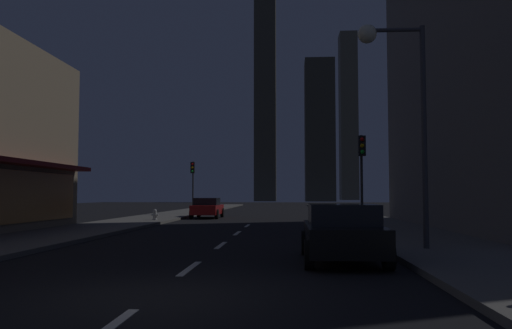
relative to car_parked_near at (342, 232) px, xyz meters
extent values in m
cube|color=black|center=(-3.60, 27.44, -0.79)|extent=(78.00, 136.00, 0.10)
cube|color=#605E59|center=(3.40, 27.44, -0.67)|extent=(4.00, 76.00, 0.15)
cube|color=#605E59|center=(-10.60, 27.44, -0.67)|extent=(4.00, 76.00, 0.15)
cube|color=silver|center=(-3.60, -1.36, -0.73)|extent=(0.16, 2.20, 0.01)
cube|color=silver|center=(-3.60, 3.84, -0.73)|extent=(0.16, 2.20, 0.01)
cube|color=silver|center=(-3.60, 9.04, -0.73)|extent=(0.16, 2.20, 0.01)
cube|color=silver|center=(-3.60, 14.24, -0.73)|extent=(0.16, 2.20, 0.01)
cube|color=#413E31|center=(-7.41, 113.50, 26.47)|extent=(5.44, 6.26, 54.43)
cube|color=#3C392D|center=(6.21, 111.06, 16.79)|extent=(7.26, 7.69, 35.06)
cube|color=brown|center=(17.35, 144.88, 25.63)|extent=(5.39, 7.15, 52.74)
cube|color=black|center=(0.00, 0.05, -0.13)|extent=(1.80, 4.20, 0.65)
cube|color=black|center=(0.00, -0.15, 0.43)|extent=(1.64, 2.00, 0.55)
cylinder|color=black|center=(-0.88, 1.45, -0.40)|extent=(0.22, 0.68, 0.68)
cylinder|color=black|center=(0.88, 1.45, -0.40)|extent=(0.22, 0.68, 0.68)
cylinder|color=black|center=(-0.88, -1.35, -0.40)|extent=(0.22, 0.68, 0.68)
cylinder|color=black|center=(0.88, -1.35, -0.40)|extent=(0.22, 0.68, 0.68)
sphere|color=white|center=(-0.55, 2.10, -0.08)|extent=(0.18, 0.18, 0.18)
sphere|color=white|center=(0.55, 2.10, -0.08)|extent=(0.18, 0.18, 0.18)
cube|color=#B21919|center=(-7.20, 22.83, -0.13)|extent=(1.80, 4.20, 0.65)
cube|color=black|center=(-7.20, 22.63, 0.43)|extent=(1.64, 2.00, 0.55)
cylinder|color=black|center=(-8.08, 24.23, -0.40)|extent=(0.22, 0.68, 0.68)
cylinder|color=black|center=(-6.32, 24.23, -0.40)|extent=(0.22, 0.68, 0.68)
cylinder|color=black|center=(-8.08, 21.43, -0.40)|extent=(0.22, 0.68, 0.68)
cylinder|color=black|center=(-6.32, 21.43, -0.40)|extent=(0.22, 0.68, 0.68)
sphere|color=white|center=(-7.75, 24.88, -0.08)|extent=(0.18, 0.18, 0.18)
sphere|color=white|center=(-6.65, 24.88, -0.08)|extent=(0.18, 0.18, 0.18)
cylinder|color=#B2B2B2|center=(-9.50, 17.23, -0.32)|extent=(0.22, 0.22, 0.55)
sphere|color=#B2B2B2|center=(-9.50, 17.23, -0.04)|extent=(0.21, 0.21, 0.21)
cylinder|color=#B2B2B2|center=(-9.50, 17.23, -0.56)|extent=(0.30, 0.30, 0.06)
cylinder|color=#B2B2B2|center=(-9.66, 17.23, -0.29)|extent=(0.10, 0.10, 0.10)
cylinder|color=#B2B2B2|center=(-9.34, 17.23, -0.29)|extent=(0.10, 0.10, 0.10)
cylinder|color=#2D2D2D|center=(1.90, 9.77, 1.51)|extent=(0.12, 0.12, 4.20)
cube|color=black|center=(1.90, 9.57, 3.11)|extent=(0.32, 0.24, 0.90)
sphere|color=red|center=(1.90, 9.44, 3.39)|extent=(0.18, 0.18, 0.18)
sphere|color=#F2B20C|center=(1.90, 9.44, 3.11)|extent=(0.18, 0.18, 0.18)
sphere|color=#19D833|center=(1.90, 9.44, 2.83)|extent=(0.18, 0.18, 0.18)
cylinder|color=#2D2D2D|center=(-9.10, 27.10, 1.51)|extent=(0.12, 0.12, 4.20)
cube|color=black|center=(-9.10, 26.90, 3.11)|extent=(0.32, 0.24, 0.90)
sphere|color=red|center=(-9.10, 26.77, 3.39)|extent=(0.18, 0.18, 0.18)
sphere|color=#F2B20C|center=(-9.10, 26.77, 3.11)|extent=(0.18, 0.18, 0.18)
sphere|color=#19D833|center=(-9.10, 26.77, 2.83)|extent=(0.18, 0.18, 0.18)
cylinder|color=#38383D|center=(2.60, 1.97, 2.66)|extent=(0.16, 0.16, 6.50)
cylinder|color=#38383D|center=(1.80, 1.97, 5.81)|extent=(1.60, 0.12, 0.12)
sphere|color=#FCF7CC|center=(1.00, 1.97, 5.71)|extent=(0.56, 0.56, 0.56)
camera|label=1|loc=(-1.32, -12.73, 0.95)|focal=35.00mm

